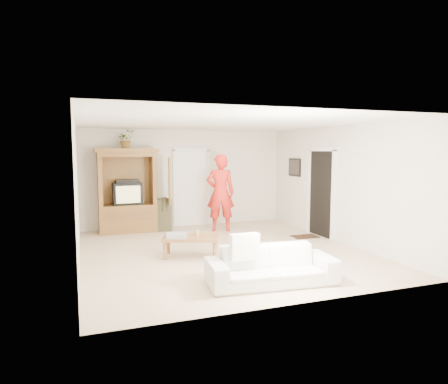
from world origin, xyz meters
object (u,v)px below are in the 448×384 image
Objects in this scene: sofa at (271,266)px; coffee_table at (191,239)px; armoire at (128,196)px; man at (220,193)px.

coffee_table is (-0.75, 1.96, 0.06)m from sofa.
armoire is 5.10m from sofa.
coffee_table is at bearing 74.13° from man.
armoire reaches higher than coffee_table.
sofa is (1.61, -4.80, -0.62)m from armoire.
man is at bearing -17.14° from armoire.
man is 1.63× the size of coffee_table.
coffee_table is at bearing 116.62° from sofa.
man is 0.99× the size of sofa.
armoire reaches higher than sofa.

